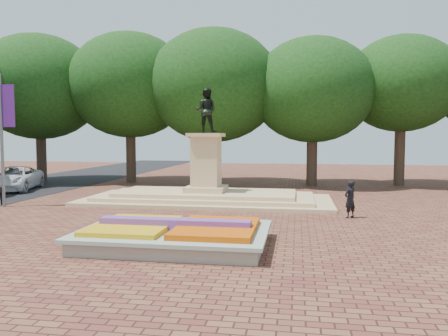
# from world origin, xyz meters

# --- Properties ---
(ground) EXTENTS (90.00, 90.00, 0.00)m
(ground) POSITION_xyz_m (0.00, 0.00, 0.00)
(ground) COLOR brown
(ground) RESTS_ON ground
(flower_bed) EXTENTS (6.30, 4.30, 0.91)m
(flower_bed) POSITION_xyz_m (1.03, -2.00, 0.38)
(flower_bed) COLOR gray
(flower_bed) RESTS_ON ground
(monument) EXTENTS (14.00, 6.00, 6.40)m
(monument) POSITION_xyz_m (0.00, 8.00, 0.88)
(monument) COLOR tan
(monument) RESTS_ON ground
(tree_row_back) EXTENTS (44.80, 8.80, 10.43)m
(tree_row_back) POSITION_xyz_m (2.33, 18.00, 6.67)
(tree_row_back) COLOR #39271F
(tree_row_back) RESTS_ON ground
(van) EXTENTS (4.35, 6.46, 1.64)m
(van) POSITION_xyz_m (-14.30, 11.13, 0.82)
(van) COLOR silver
(van) RESTS_ON ground
(pedestrian) EXTENTS (0.74, 0.73, 1.72)m
(pedestrian) POSITION_xyz_m (7.47, 4.21, 0.86)
(pedestrian) COLOR black
(pedestrian) RESTS_ON ground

